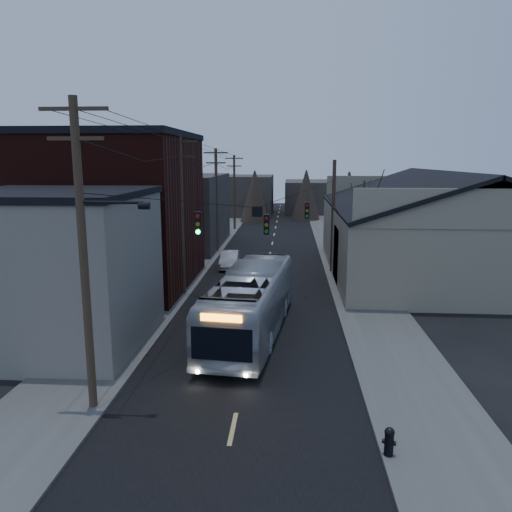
{
  "coord_description": "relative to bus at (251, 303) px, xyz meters",
  "views": [
    {
      "loc": [
        1.74,
        -12.63,
        8.58
      ],
      "look_at": [
        -0.18,
        15.8,
        3.0
      ],
      "focal_mm": 35.0,
      "sensor_mm": 36.0,
      "label": 1
    }
  ],
  "objects": [
    {
      "name": "building_far_right",
      "position": [
        7.1,
        59.18,
        0.86
      ],
      "size": [
        12.0,
        14.0,
        5.0
      ],
      "primitive_type": "cube",
      "color": "#352F2A",
      "rests_on": "ground"
    },
    {
      "name": "warehouse",
      "position": [
        13.1,
        14.18,
        1.06
      ],
      "size": [
        16.16,
        20.6,
        7.73
      ],
      "color": "gray",
      "rests_on": "ground"
    },
    {
      "name": "ground",
      "position": [
        0.1,
        -10.82,
        -1.64
      ],
      "size": [
        160.0,
        160.0,
        0.0
      ],
      "primitive_type": "plane",
      "color": "black",
      "rests_on": "ground"
    },
    {
      "name": "building_clapboard",
      "position": [
        -8.9,
        -1.82,
        1.86
      ],
      "size": [
        8.0,
        8.0,
        7.0
      ],
      "primitive_type": "cube",
      "color": "slate",
      "rests_on": "ground"
    },
    {
      "name": "building_brick",
      "position": [
        -9.9,
        9.18,
        3.36
      ],
      "size": [
        10.0,
        12.0,
        10.0
      ],
      "primitive_type": "cube",
      "color": "black",
      "rests_on": "ground"
    },
    {
      "name": "parked_car",
      "position": [
        -2.9,
        15.26,
        -0.98
      ],
      "size": [
        1.61,
        4.1,
        1.33
      ],
      "primitive_type": "imported",
      "rotation": [
        0.0,
        0.0,
        0.05
      ],
      "color": "#9C9DA3",
      "rests_on": "ground"
    },
    {
      "name": "sidewalk_right",
      "position": [
        6.6,
        19.18,
        -1.58
      ],
      "size": [
        4.0,
        110.0,
        0.12
      ],
      "primitive_type": "cube",
      "color": "#474744",
      "rests_on": "ground"
    },
    {
      "name": "bare_tree",
      "position": [
        6.6,
        9.18,
        1.96
      ],
      "size": [
        0.4,
        0.4,
        7.2
      ],
      "primitive_type": "cone",
      "color": "black",
      "rests_on": "ground"
    },
    {
      "name": "fire_hydrant",
      "position": [
        4.8,
        -10.11,
        -1.06
      ],
      "size": [
        0.42,
        0.29,
        0.86
      ],
      "rotation": [
        0.0,
        0.0,
        -0.35
      ],
      "color": "black",
      "rests_on": "sidewalk_right"
    },
    {
      "name": "utility_lines",
      "position": [
        -3.01,
        13.32,
        3.31
      ],
      "size": [
        11.24,
        45.28,
        10.5
      ],
      "color": "#382B1E",
      "rests_on": "ground"
    },
    {
      "name": "building_left_far",
      "position": [
        -9.4,
        25.18,
        1.86
      ],
      "size": [
        9.0,
        14.0,
        7.0
      ],
      "primitive_type": "cube",
      "color": "#352F2A",
      "rests_on": "ground"
    },
    {
      "name": "road_surface",
      "position": [
        0.1,
        19.18,
        -1.63
      ],
      "size": [
        9.0,
        110.0,
        0.02
      ],
      "primitive_type": "cube",
      "color": "black",
      "rests_on": "ground"
    },
    {
      "name": "building_far_left",
      "position": [
        -5.9,
        54.18,
        1.36
      ],
      "size": [
        10.0,
        12.0,
        6.0
      ],
      "primitive_type": "cube",
      "color": "#352F2A",
      "rests_on": "ground"
    },
    {
      "name": "bus",
      "position": [
        0.0,
        0.0,
        0.0
      ],
      "size": [
        4.07,
        12.02,
        3.28
      ],
      "primitive_type": "imported",
      "rotation": [
        0.0,
        0.0,
        3.03
      ],
      "color": "#A1A6AD",
      "rests_on": "ground"
    },
    {
      "name": "sidewalk_left",
      "position": [
        -6.4,
        19.18,
        -1.58
      ],
      "size": [
        4.0,
        110.0,
        0.12
      ],
      "primitive_type": "cube",
      "color": "#474744",
      "rests_on": "ground"
    }
  ]
}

